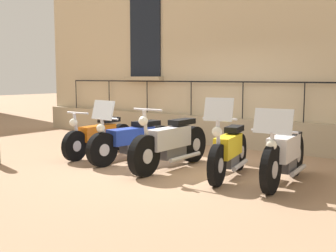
% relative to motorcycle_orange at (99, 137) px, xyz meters
% --- Properties ---
extents(ground_plane, '(60.00, 60.00, 0.00)m').
position_rel_motorcycle_orange_xyz_m(ground_plane, '(-0.15, 2.02, -0.40)').
color(ground_plane, '#9E7A5B').
extents(motorcycle_orange, '(2.06, 0.56, 0.97)m').
position_rel_motorcycle_orange_xyz_m(motorcycle_orange, '(0.00, 0.00, 0.00)').
color(motorcycle_orange, black).
rests_on(motorcycle_orange, ground_plane).
extents(motorcycle_blue, '(2.18, 0.74, 1.23)m').
position_rel_motorcycle_orange_xyz_m(motorcycle_blue, '(0.03, 0.95, 0.03)').
color(motorcycle_blue, black).
rests_on(motorcycle_blue, ground_plane).
extents(motorcycle_silver, '(2.21, 0.59, 1.14)m').
position_rel_motorcycle_orange_xyz_m(motorcycle_silver, '(0.15, 1.97, 0.05)').
color(motorcycle_silver, black).
rests_on(motorcycle_silver, ground_plane).
extents(motorcycle_yellow, '(1.89, 0.63, 1.35)m').
position_rel_motorcycle_orange_xyz_m(motorcycle_yellow, '(0.12, 3.14, 0.04)').
color(motorcycle_yellow, black).
rests_on(motorcycle_yellow, ground_plane).
extents(motorcycle_white, '(2.05, 0.68, 1.22)m').
position_rel_motorcycle_orange_xyz_m(motorcycle_white, '(-0.00, 4.03, 0.07)').
color(motorcycle_white, black).
rests_on(motorcycle_white, ground_plane).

